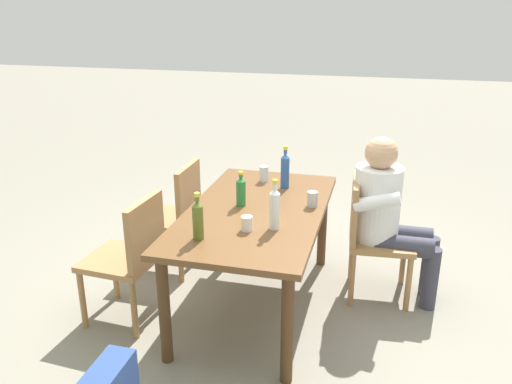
{
  "coord_description": "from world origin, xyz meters",
  "views": [
    {
      "loc": [
        -3.09,
        -0.8,
        2.03
      ],
      "look_at": [
        0.0,
        0.0,
        0.85
      ],
      "focal_mm": 36.66,
      "sensor_mm": 36.0,
      "label": 1
    }
  ],
  "objects": [
    {
      "name": "ground_plane",
      "position": [
        0.0,
        0.0,
        0.0
      ],
      "size": [
        24.0,
        24.0,
        0.0
      ],
      "primitive_type": "plane",
      "color": "gray"
    },
    {
      "name": "dining_table",
      "position": [
        0.0,
        0.0,
        0.64
      ],
      "size": [
        1.6,
        0.88,
        0.73
      ],
      "color": "brown",
      "rests_on": "ground_plane"
    },
    {
      "name": "chair_near_right",
      "position": [
        0.35,
        -0.74,
        0.49
      ],
      "size": [
        0.47,
        0.47,
        0.87
      ],
      "color": "#A37547",
      "rests_on": "ground_plane"
    },
    {
      "name": "chair_far_left",
      "position": [
        -0.37,
        0.74,
        0.49
      ],
      "size": [
        0.47,
        0.47,
        0.87
      ],
      "color": "#A37547",
      "rests_on": "ground_plane"
    },
    {
      "name": "chair_far_right",
      "position": [
        0.36,
        0.74,
        0.49
      ],
      "size": [
        0.44,
        0.44,
        0.87
      ],
      "color": "#A37547",
      "rests_on": "ground_plane"
    },
    {
      "name": "person_in_white_shirt",
      "position": [
        0.36,
        -0.85,
        0.66
      ],
      "size": [
        0.47,
        0.61,
        1.18
      ],
      "color": "white",
      "rests_on": "ground_plane"
    },
    {
      "name": "bottle_olive",
      "position": [
        -0.52,
        0.21,
        0.85
      ],
      "size": [
        0.06,
        0.06,
        0.28
      ],
      "color": "#566623",
      "rests_on": "dining_table"
    },
    {
      "name": "bottle_green",
      "position": [
        0.04,
        0.11,
        0.83
      ],
      "size": [
        0.06,
        0.06,
        0.24
      ],
      "color": "#287A38",
      "rests_on": "dining_table"
    },
    {
      "name": "bottle_blue",
      "position": [
        0.46,
        -0.1,
        0.87
      ],
      "size": [
        0.06,
        0.06,
        0.32
      ],
      "color": "#2D56A3",
      "rests_on": "dining_table"
    },
    {
      "name": "bottle_clear",
      "position": [
        -0.28,
        -0.19,
        0.86
      ],
      "size": [
        0.06,
        0.06,
        0.31
      ],
      "color": "white",
      "rests_on": "dining_table"
    },
    {
      "name": "cup_glass",
      "position": [
        0.56,
        0.08,
        0.79
      ],
      "size": [
        0.07,
        0.07,
        0.12
      ],
      "primitive_type": "cylinder",
      "color": "silver",
      "rests_on": "dining_table"
    },
    {
      "name": "cup_steel",
      "position": [
        0.14,
        -0.35,
        0.78
      ],
      "size": [
        0.07,
        0.07,
        0.1
      ],
      "primitive_type": "cylinder",
      "color": "#B2B7BC",
      "rests_on": "dining_table"
    },
    {
      "name": "cup_white",
      "position": [
        -0.34,
        -0.03,
        0.77
      ],
      "size": [
        0.07,
        0.07,
        0.09
      ],
      "primitive_type": "cylinder",
      "color": "white",
      "rests_on": "dining_table"
    }
  ]
}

